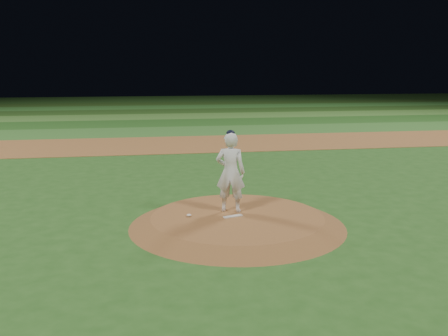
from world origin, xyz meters
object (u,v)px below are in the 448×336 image
Objects in this scene: rosin_bag at (189,215)px; pitcher_on_mound at (230,172)px; pitchers_mound at (237,221)px; pitching_rubber at (233,216)px.

rosin_bag is 0.06× the size of pitcher_on_mound.
pitchers_mound is 45.79× the size of rosin_bag.
pitchers_mound is 1.24m from rosin_bag.
rosin_bag is at bearing -165.41° from pitcher_on_mound.
pitchers_mound is at bearing -7.19° from rosin_bag.
pitching_rubber is 1.12m from rosin_bag.
pitching_rubber is at bearing -93.35° from pitcher_on_mound.
rosin_bag is (-1.10, 0.21, 0.02)m from pitching_rubber.
pitching_rubber is at bearing -10.72° from rosin_bag.
rosin_bag is (-1.22, 0.15, 0.16)m from pitchers_mound.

